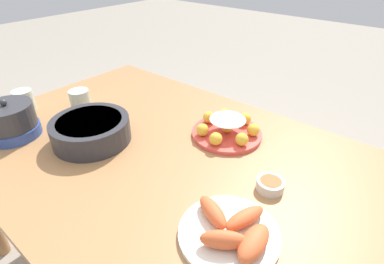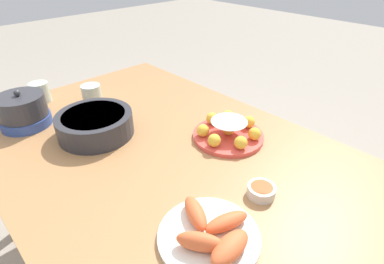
% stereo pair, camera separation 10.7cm
% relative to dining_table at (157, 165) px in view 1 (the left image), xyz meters
% --- Properties ---
extents(dining_table, '(1.47, 1.00, 0.70)m').
position_rel_dining_table_xyz_m(dining_table, '(0.00, 0.00, 0.00)').
color(dining_table, '#A87547').
rests_on(dining_table, ground_plane).
extents(cake_plate, '(0.26, 0.26, 0.08)m').
position_rel_dining_table_xyz_m(cake_plate, '(-0.15, -0.23, 0.11)').
color(cake_plate, '#E04C42').
rests_on(cake_plate, dining_table).
extents(serving_bowl, '(0.28, 0.28, 0.09)m').
position_rel_dining_table_xyz_m(serving_bowl, '(0.21, 0.11, 0.12)').
color(serving_bowl, '#2D2D33').
rests_on(serving_bowl, dining_table).
extents(sauce_bowl, '(0.08, 0.08, 0.03)m').
position_rel_dining_table_xyz_m(sauce_bowl, '(-0.41, -0.07, 0.10)').
color(sauce_bowl, beige).
rests_on(sauce_bowl, dining_table).
extents(seafood_platter, '(0.25, 0.25, 0.06)m').
position_rel_dining_table_xyz_m(seafood_platter, '(-0.42, 0.15, 0.10)').
color(seafood_platter, silver).
rests_on(seafood_platter, dining_table).
extents(cup_near, '(0.09, 0.09, 0.08)m').
position_rel_dining_table_xyz_m(cup_near, '(0.47, -0.01, 0.12)').
color(cup_near, beige).
rests_on(cup_near, dining_table).
extents(cup_far, '(0.08, 0.08, 0.09)m').
position_rel_dining_table_xyz_m(cup_far, '(0.63, 0.16, 0.12)').
color(cup_far, beige).
rests_on(cup_far, dining_table).
extents(warming_pot, '(0.19, 0.19, 0.15)m').
position_rel_dining_table_xyz_m(warming_pot, '(0.46, 0.28, 0.14)').
color(warming_pot, '#334C99').
rests_on(warming_pot, dining_table).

